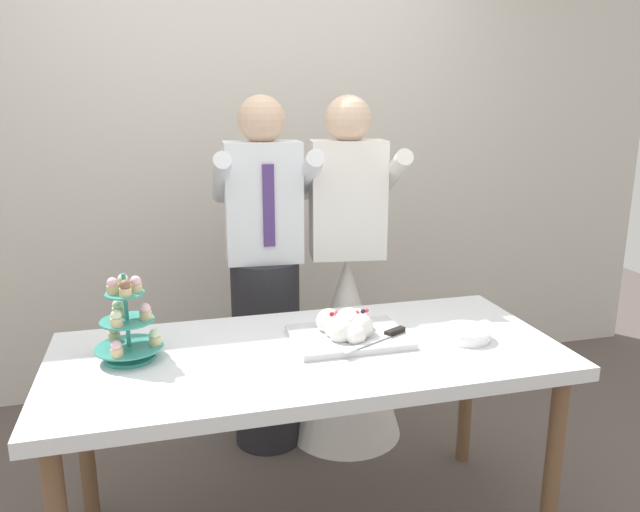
% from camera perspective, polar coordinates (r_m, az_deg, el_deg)
% --- Properties ---
extents(rear_wall, '(5.20, 0.10, 2.90)m').
position_cam_1_polar(rear_wall, '(3.47, -7.10, 11.23)').
color(rear_wall, beige).
rests_on(rear_wall, ground_plane).
extents(dessert_table, '(1.80, 0.80, 0.78)m').
position_cam_1_polar(dessert_table, '(2.22, -1.06, -10.46)').
color(dessert_table, silver).
rests_on(dessert_table, ground_plane).
extents(cupcake_stand, '(0.23, 0.23, 0.31)m').
position_cam_1_polar(cupcake_stand, '(2.16, -17.58, -6.19)').
color(cupcake_stand, teal).
rests_on(cupcake_stand, dessert_table).
extents(main_cake_tray, '(0.42, 0.33, 0.12)m').
position_cam_1_polar(main_cake_tray, '(2.26, 2.70, -6.83)').
color(main_cake_tray, silver).
rests_on(main_cake_tray, dessert_table).
extents(plate_stack, '(0.18, 0.18, 0.04)m').
position_cam_1_polar(plate_stack, '(2.33, 13.51, -7.10)').
color(plate_stack, white).
rests_on(plate_stack, dessert_table).
extents(person_groom, '(0.49, 0.51, 1.66)m').
position_cam_1_polar(person_groom, '(2.86, -5.14, -3.75)').
color(person_groom, '#232328').
rests_on(person_groom, ground_plane).
extents(person_bride, '(0.56, 0.56, 1.66)m').
position_cam_1_polar(person_bride, '(2.98, 2.46, -6.29)').
color(person_bride, white).
rests_on(person_bride, ground_plane).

